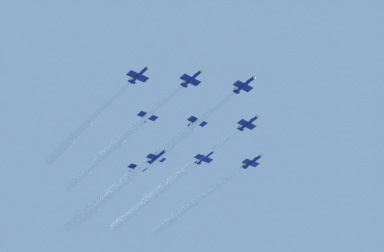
# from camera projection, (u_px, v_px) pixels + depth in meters

# --- Properties ---
(jet_lead) EXTENTS (8.93, 56.05, 4.48)m
(jet_lead) POSITION_uv_depth(u_px,v_px,m) (181.00, 137.00, 217.32)
(jet_lead) COLOR navy
(jet_port_inner) EXTENTS (10.50, 64.35, 4.41)m
(jet_port_inner) POSITION_uv_depth(u_px,v_px,m) (177.00, 176.00, 232.02)
(jet_port_inner) COLOR navy
(jet_starboard_inner) EXTENTS (9.72, 57.83, 4.44)m
(jet_starboard_inner) POSITION_uv_depth(u_px,v_px,m) (129.00, 132.00, 217.89)
(jet_starboard_inner) COLOR navy
(jet_port_mid) EXTENTS (9.38, 56.72, 4.38)m
(jet_port_mid) POSITION_uv_depth(u_px,v_px,m) (140.00, 167.00, 228.79)
(jet_port_mid) COLOR navy
(jet_starboard_mid) EXTENTS (10.08, 64.53, 4.49)m
(jet_starboard_mid) POSITION_uv_depth(u_px,v_px,m) (184.00, 210.00, 242.71)
(jet_starboard_mid) COLOR navy
(jet_port_outer) EXTENTS (9.13, 61.53, 4.49)m
(jet_port_outer) POSITION_uv_depth(u_px,v_px,m) (78.00, 133.00, 218.32)
(jet_port_outer) COLOR navy
(jet_starboard_outer) EXTENTS (9.88, 62.79, 4.40)m
(jet_starboard_outer) POSITION_uv_depth(u_px,v_px,m) (143.00, 205.00, 241.85)
(jet_starboard_outer) COLOR navy
(jet_trail_port) EXTENTS (8.62, 58.08, 4.49)m
(jet_trail_port) POSITION_uv_depth(u_px,v_px,m) (94.00, 164.00, 229.38)
(jet_trail_port) COLOR navy
(jet_trail_starboard) EXTENTS (9.21, 58.72, 4.47)m
(jet_trail_starboard) POSITION_uv_depth(u_px,v_px,m) (102.00, 202.00, 238.76)
(jet_trail_starboard) COLOR navy
(jet_tail_end) EXTENTS (8.51, 56.10, 4.47)m
(jet_tail_end) POSITION_uv_depth(u_px,v_px,m) (90.00, 208.00, 245.88)
(jet_tail_end) COLOR navy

